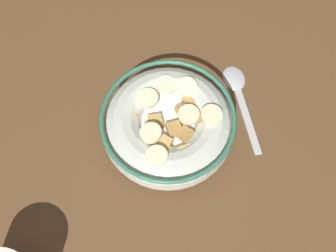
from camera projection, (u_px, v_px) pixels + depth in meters
The scene contains 3 objects.
ground_plane at pixel (168, 138), 60.66cm from camera, with size 98.66×98.66×2.00cm, color brown.
cereal_bowl at pixel (168, 126), 56.92cm from camera, with size 17.50×17.50×6.26cm.
spoon at pixel (237, 88), 62.53cm from camera, with size 7.23×14.24×0.80cm.
Camera 1 is at (13.18, 20.03, 54.74)cm, focal length 46.28 mm.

